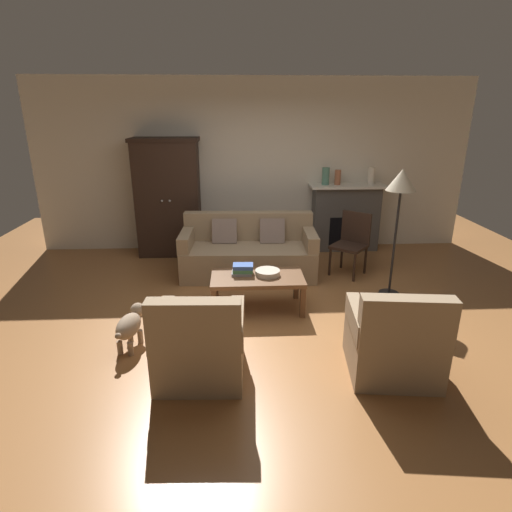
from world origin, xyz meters
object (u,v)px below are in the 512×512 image
mantel_vase_jade (326,176)px  mantel_vase_terracotta (338,177)px  coffee_table (257,280)px  book_stack (243,269)px  armoire (168,198)px  side_chair_wooden (352,240)px  fruit_bowl (268,273)px  mantel_vase_cream (371,176)px  armchair_near_right (394,343)px  fireplace (345,217)px  armchair_near_left (200,346)px  dog (130,325)px  floor_lamp (401,188)px  couch (248,253)px

mantel_vase_jade → mantel_vase_terracotta: size_ratio=1.16×
coffee_table → book_stack: book_stack is taller
armoire → mantel_vase_terracotta: armoire is taller
coffee_table → side_chair_wooden: 1.82m
mantel_vase_jade → side_chair_wooden: mantel_vase_jade is taller
fruit_bowl → side_chair_wooden: side_chair_wooden is taller
mantel_vase_cream → armchair_near_right: mantel_vase_cream is taller
fireplace → mantel_vase_cream: (0.38, -0.02, 0.69)m
fruit_bowl → armchair_near_left: 1.56m
book_stack → coffee_table: bearing=-21.6°
mantel_vase_terracotta → dog: size_ratio=0.43×
book_stack → floor_lamp: bearing=7.1°
book_stack → mantel_vase_jade: 2.68m
book_stack → dog: book_stack is taller
mantel_vase_terracotta → fruit_bowl: bearing=-121.1°
fruit_bowl → floor_lamp: floor_lamp is taller
armoire → floor_lamp: bearing=-30.9°
armoire → fruit_bowl: armoire is taller
armoire → armchair_near_left: 3.64m
mantel_vase_jade → armchair_near_left: size_ratio=0.32×
mantel_vase_cream → armchair_near_right: bearing=-103.3°
mantel_vase_terracotta → side_chair_wooden: bearing=-90.4°
armchair_near_left → floor_lamp: floor_lamp is taller
coffee_table → armchair_near_right: size_ratio=1.25×
fruit_bowl → mantel_vase_cream: 3.00m
mantel_vase_jade → floor_lamp: (0.50, -1.90, 0.14)m
coffee_table → dog: size_ratio=1.94×
armoire → armchair_near_right: (2.48, -3.54, -0.63)m
couch → armchair_near_right: size_ratio=2.21×
armoire → side_chair_wooden: size_ratio=2.09×
armchair_near_left → side_chair_wooden: 3.19m
couch → coffee_table: 1.16m
fireplace → dog: 4.25m
book_stack → armchair_near_left: armchair_near_left is taller
fireplace → mantel_vase_cream: size_ratio=4.51×
armchair_near_left → dog: (-0.74, 0.55, -0.07)m
fruit_bowl → book_stack: book_stack is taller
book_stack → armchair_near_left: 1.49m
armchair_near_right → dog: (-2.48, 0.59, -0.07)m
armchair_near_right → dog: size_ratio=1.55×
coffee_table → fruit_bowl: fruit_bowl is taller
armchair_near_right → floor_lamp: (0.60, 1.70, 1.09)m
mantel_vase_cream → armchair_near_right: size_ratio=0.32×
mantel_vase_jade → floor_lamp: size_ratio=0.17×
book_stack → fireplace: bearing=50.3°
book_stack → couch: bearing=84.4°
fireplace → armchair_near_right: bearing=-97.4°
armchair_near_left → book_stack: bearing=73.7°
couch → floor_lamp: bearing=-25.0°
coffee_table → mantel_vase_jade: (1.24, 2.21, 0.89)m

